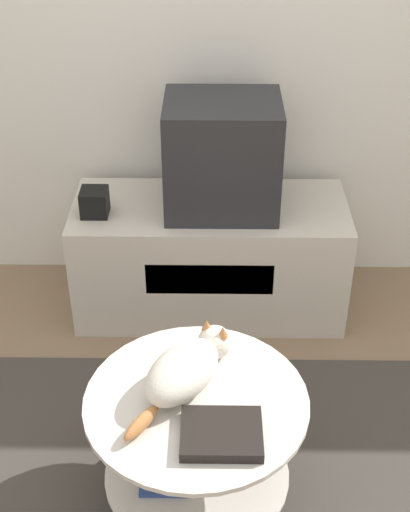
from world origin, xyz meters
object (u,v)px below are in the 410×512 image
object	(u,v)px
speaker	(95,202)
dvd_box	(221,434)
tv	(222,156)
cat	(187,368)

from	to	relation	value
speaker	dvd_box	xyz separation A→B (m)	(0.54, -1.22, -0.09)
speaker	dvd_box	distance (m)	1.34
dvd_box	speaker	bearing A→B (deg)	114.01
tv	speaker	world-z (taller)	tv
cat	tv	bearing A→B (deg)	26.51
tv	speaker	size ratio (longest dim) A/B	4.20
dvd_box	cat	world-z (taller)	cat
dvd_box	cat	distance (m)	0.26
tv	dvd_box	world-z (taller)	tv
tv	dvd_box	bearing A→B (deg)	-90.37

